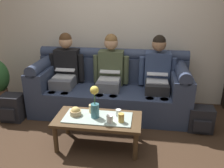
{
  "coord_description": "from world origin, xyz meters",
  "views": [
    {
      "loc": [
        0.53,
        -2.24,
        1.77
      ],
      "look_at": [
        0.07,
        0.87,
        0.57
      ],
      "focal_mm": 37.72,
      "sensor_mm": 36.0,
      "label": 1
    }
  ],
  "objects_px": {
    "coffee_table": "(98,121)",
    "cup_far_left": "(118,113)",
    "backpack_left": "(13,108)",
    "person_right": "(157,74)",
    "person_middle": "(110,72)",
    "snack_bowl": "(76,112)",
    "couch": "(110,89)",
    "backpack_right": "(200,119)",
    "cup_far_center": "(121,118)",
    "cup_near_right": "(110,119)",
    "cup_near_left": "(92,109)",
    "person_left": "(66,70)",
    "flower_vase": "(95,103)"
  },
  "relations": [
    {
      "from": "cup_near_right",
      "to": "backpack_right",
      "type": "xyz_separation_m",
      "value": [
        1.16,
        0.64,
        -0.27
      ]
    },
    {
      "from": "person_right",
      "to": "cup_near_right",
      "type": "distance_m",
      "value": 1.23
    },
    {
      "from": "cup_far_left",
      "to": "cup_far_center",
      "type": "bearing_deg",
      "value": -69.74
    },
    {
      "from": "cup_far_left",
      "to": "person_right",
      "type": "bearing_deg",
      "value": 62.43
    },
    {
      "from": "backpack_left",
      "to": "person_right",
      "type": "bearing_deg",
      "value": 14.03
    },
    {
      "from": "person_left",
      "to": "cup_far_center",
      "type": "distance_m",
      "value": 1.46
    },
    {
      "from": "cup_near_right",
      "to": "cup_near_left",
      "type": "bearing_deg",
      "value": 140.32
    },
    {
      "from": "person_left",
      "to": "cup_far_center",
      "type": "xyz_separation_m",
      "value": [
        1.0,
        -1.04,
        -0.21
      ]
    },
    {
      "from": "person_left",
      "to": "coffee_table",
      "type": "distance_m",
      "value": 1.25
    },
    {
      "from": "coffee_table",
      "to": "person_middle",
      "type": "bearing_deg",
      "value": 90.0
    },
    {
      "from": "snack_bowl",
      "to": "backpack_left",
      "type": "bearing_deg",
      "value": 158.62
    },
    {
      "from": "person_right",
      "to": "couch",
      "type": "bearing_deg",
      "value": 179.66
    },
    {
      "from": "coffee_table",
      "to": "backpack_left",
      "type": "distance_m",
      "value": 1.46
    },
    {
      "from": "person_right",
      "to": "coffee_table",
      "type": "height_order",
      "value": "person_right"
    },
    {
      "from": "person_right",
      "to": "backpack_left",
      "type": "relative_size",
      "value": 3.08
    },
    {
      "from": "person_left",
      "to": "person_middle",
      "type": "xyz_separation_m",
      "value": [
        0.72,
        -0.0,
        0.0
      ]
    },
    {
      "from": "person_right",
      "to": "cup_near_left",
      "type": "distance_m",
      "value": 1.2
    },
    {
      "from": "coffee_table",
      "to": "cup_far_left",
      "type": "height_order",
      "value": "cup_far_left"
    },
    {
      "from": "coffee_table",
      "to": "backpack_right",
      "type": "height_order",
      "value": "coffee_table"
    },
    {
      "from": "cup_near_right",
      "to": "backpack_left",
      "type": "xyz_separation_m",
      "value": [
        -1.55,
        0.55,
        -0.25
      ]
    },
    {
      "from": "person_middle",
      "to": "person_right",
      "type": "xyz_separation_m",
      "value": [
        0.72,
        0.0,
        -0.0
      ]
    },
    {
      "from": "person_right",
      "to": "snack_bowl",
      "type": "xyz_separation_m",
      "value": [
        -0.99,
        -0.96,
        -0.22
      ]
    },
    {
      "from": "person_right",
      "to": "cup_far_left",
      "type": "bearing_deg",
      "value": -117.57
    },
    {
      "from": "snack_bowl",
      "to": "cup_near_right",
      "type": "height_order",
      "value": "snack_bowl"
    },
    {
      "from": "coffee_table",
      "to": "person_left",
      "type": "bearing_deg",
      "value": 126.31
    },
    {
      "from": "person_middle",
      "to": "cup_far_left",
      "type": "bearing_deg",
      "value": -75.26
    },
    {
      "from": "couch",
      "to": "snack_bowl",
      "type": "bearing_deg",
      "value": -106.02
    },
    {
      "from": "cup_far_left",
      "to": "backpack_left",
      "type": "relative_size",
      "value": 0.22
    },
    {
      "from": "couch",
      "to": "flower_vase",
      "type": "distance_m",
      "value": 1.01
    },
    {
      "from": "couch",
      "to": "person_middle",
      "type": "height_order",
      "value": "person_middle"
    },
    {
      "from": "person_right",
      "to": "cup_far_center",
      "type": "bearing_deg",
      "value": -112.19
    },
    {
      "from": "person_left",
      "to": "person_right",
      "type": "distance_m",
      "value": 1.43
    },
    {
      "from": "cup_near_left",
      "to": "cup_far_left",
      "type": "height_order",
      "value": "cup_near_left"
    },
    {
      "from": "couch",
      "to": "person_left",
      "type": "relative_size",
      "value": 1.95
    },
    {
      "from": "cup_far_center",
      "to": "backpack_right",
      "type": "bearing_deg",
      "value": 30.75
    },
    {
      "from": "cup_near_left",
      "to": "backpack_left",
      "type": "distance_m",
      "value": 1.36
    },
    {
      "from": "couch",
      "to": "backpack_left",
      "type": "bearing_deg",
      "value": -159.1
    },
    {
      "from": "snack_bowl",
      "to": "cup_near_left",
      "type": "height_order",
      "value": "snack_bowl"
    },
    {
      "from": "cup_near_left",
      "to": "couch",
      "type": "bearing_deg",
      "value": 83.73
    },
    {
      "from": "cup_near_right",
      "to": "cup_far_center",
      "type": "bearing_deg",
      "value": 13.99
    },
    {
      "from": "person_left",
      "to": "snack_bowl",
      "type": "distance_m",
      "value": 1.08
    },
    {
      "from": "person_left",
      "to": "person_right",
      "type": "height_order",
      "value": "same"
    },
    {
      "from": "cup_near_right",
      "to": "cup_far_center",
      "type": "relative_size",
      "value": 0.86
    },
    {
      "from": "person_left",
      "to": "cup_near_left",
      "type": "relative_size",
      "value": 12.04
    },
    {
      "from": "person_right",
      "to": "backpack_right",
      "type": "distance_m",
      "value": 0.89
    },
    {
      "from": "couch",
      "to": "backpack_right",
      "type": "distance_m",
      "value": 1.4
    },
    {
      "from": "person_right",
      "to": "person_middle",
      "type": "bearing_deg",
      "value": -180.0
    },
    {
      "from": "coffee_table",
      "to": "cup_near_right",
      "type": "height_order",
      "value": "cup_near_right"
    },
    {
      "from": "person_middle",
      "to": "coffee_table",
      "type": "height_order",
      "value": "person_middle"
    },
    {
      "from": "flower_vase",
      "to": "cup_far_left",
      "type": "relative_size",
      "value": 4.64
    }
  ]
}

